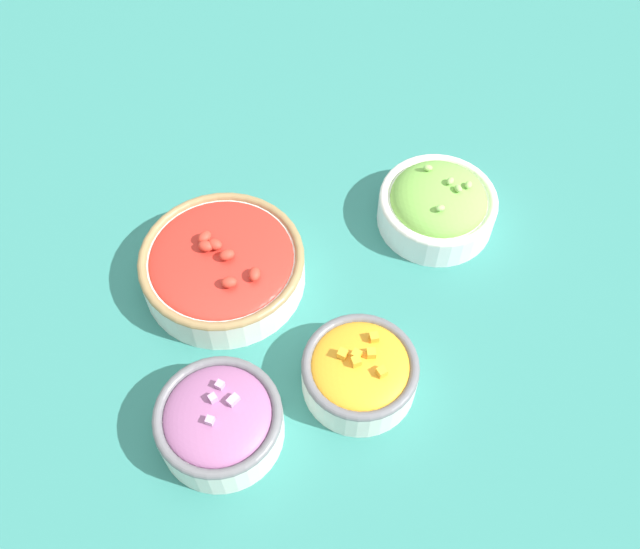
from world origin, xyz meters
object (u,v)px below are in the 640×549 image
at_px(bowl_cherry_tomatoes, 223,265).
at_px(bowl_lettuce, 437,204).
at_px(bowl_red_onion, 219,421).
at_px(bowl_squash, 360,371).

bearing_deg(bowl_cherry_tomatoes, bowl_lettuce, 169.20).
bearing_deg(bowl_red_onion, bowl_lettuce, -161.07).
height_order(bowl_cherry_tomatoes, bowl_lettuce, bowl_lettuce).
xyz_separation_m(bowl_cherry_tomatoes, bowl_lettuce, (-0.30, 0.06, 0.00)).
bearing_deg(bowl_lettuce, bowl_red_onion, 18.93).
height_order(bowl_lettuce, bowl_squash, bowl_lettuce).
height_order(bowl_lettuce, bowl_red_onion, bowl_lettuce).
relative_size(bowl_lettuce, bowl_red_onion, 1.11).
xyz_separation_m(bowl_squash, bowl_red_onion, (0.17, -0.03, 0.00)).
height_order(bowl_cherry_tomatoes, bowl_squash, bowl_cherry_tomatoes).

